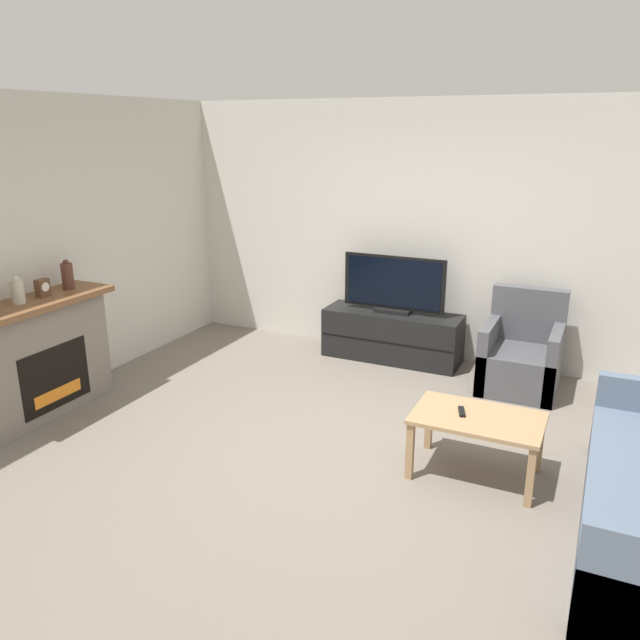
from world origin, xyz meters
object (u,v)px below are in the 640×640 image
at_px(mantel_vase_right, 67,275).
at_px(armchair, 521,358).
at_px(tv_stand, 392,336).
at_px(tv, 394,286).
at_px(coffee_table, 477,425).
at_px(remote, 462,412).
at_px(fireplace, 37,357).
at_px(mantel_vase_centre_left, 17,291).
at_px(mantel_clock, 43,288).

distance_m(mantel_vase_right, armchair, 4.25).
height_order(tv_stand, tv, tv).
distance_m(tv_stand, tv, 0.55).
height_order(tv_stand, coffee_table, tv_stand).
bearing_deg(remote, armchair, 66.37).
height_order(fireplace, remote, fireplace).
xyz_separation_m(fireplace, mantel_vase_centre_left, (0.02, -0.10, 0.61)).
bearing_deg(armchair, remote, -95.56).
height_order(fireplace, mantel_vase_centre_left, mantel_vase_centre_left).
bearing_deg(mantel_vase_right, remote, 2.91).
bearing_deg(mantel_vase_right, mantel_clock, -89.84).
distance_m(tv, coffee_table, 2.42).
bearing_deg(tv, fireplace, -131.99).
bearing_deg(mantel_vase_right, tv_stand, 43.16).
xyz_separation_m(mantel_clock, remote, (3.50, 0.46, -0.63)).
bearing_deg(mantel_vase_centre_left, fireplace, 99.05).
height_order(coffee_table, remote, remote).
xyz_separation_m(mantel_vase_right, coffee_table, (3.62, 0.17, -0.76)).
xyz_separation_m(mantel_vase_centre_left, tv, (2.31, 2.69, -0.33)).
bearing_deg(coffee_table, mantel_clock, -172.87).
bearing_deg(tv_stand, mantel_vase_right, -136.84).
bearing_deg(tv, tv_stand, 90.00).
xyz_separation_m(mantel_vase_right, armchair, (3.67, 1.96, -0.86)).
relative_size(mantel_vase_right, armchair, 0.29).
bearing_deg(coffee_table, mantel_vase_right, -177.27).
xyz_separation_m(mantel_vase_centre_left, tv_stand, (2.31, 2.69, -0.87)).
bearing_deg(mantel_vase_centre_left, remote, 11.35).
xyz_separation_m(fireplace, armchair, (3.69, 2.38, -0.23)).
xyz_separation_m(mantel_clock, armchair, (3.67, 2.24, -0.81)).
bearing_deg(fireplace, coffee_table, 9.26).
xyz_separation_m(coffee_table, remote, (-0.12, 0.01, 0.08)).
distance_m(mantel_vase_right, remote, 3.57).
bearing_deg(fireplace, mantel_clock, 82.88).
xyz_separation_m(mantel_clock, tv, (2.31, 2.44, -0.30)).
height_order(mantel_vase_right, tv_stand, mantel_vase_right).
distance_m(mantel_vase_centre_left, tv, 3.55).
distance_m(fireplace, mantel_vase_right, 0.76).
distance_m(tv_stand, remote, 2.33).
distance_m(tv, remote, 2.34).
height_order(mantel_clock, armchair, mantel_clock).
height_order(mantel_vase_centre_left, mantel_vase_right, mantel_vase_right).
height_order(mantel_vase_centre_left, armchair, mantel_vase_centre_left).
xyz_separation_m(mantel_vase_centre_left, remote, (3.50, 0.70, -0.67)).
relative_size(fireplace, tv, 1.27).
bearing_deg(mantel_vase_centre_left, coffee_table, 10.92).
bearing_deg(mantel_vase_right, armchair, 28.04).
xyz_separation_m(mantel_vase_right, mantel_clock, (0.00, -0.28, -0.05)).
height_order(tv, armchair, tv).
relative_size(mantel_vase_right, tv, 0.24).
bearing_deg(coffee_table, fireplace, -170.74).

